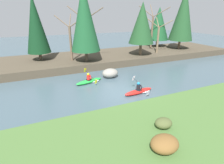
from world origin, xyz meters
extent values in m
plane|color=#425660|center=(0.00, 0.00, 0.00)|extent=(90.00, 90.00, 0.00)
cube|color=#476B33|center=(0.00, -6.50, 0.34)|extent=(44.00, 7.17, 0.68)
cube|color=#4C4233|center=(0.00, 10.49, 0.43)|extent=(44.00, 8.13, 0.86)
cylinder|color=brown|center=(-5.69, 10.81, 1.31)|extent=(0.36, 0.36, 0.91)
cone|color=#0F3319|center=(-5.69, 10.81, 5.00)|extent=(2.67, 2.67, 6.45)
cylinder|color=brown|center=(-0.71, 7.99, 1.49)|extent=(0.36, 0.36, 1.26)
cone|color=#194C28|center=(-0.71, 7.99, 5.70)|extent=(3.31, 3.31, 7.18)
cylinder|color=brown|center=(6.91, 8.33, 1.65)|extent=(0.36, 0.36, 1.59)
cone|color=#1E4723|center=(6.91, 8.33, 5.01)|extent=(3.30, 3.30, 5.12)
cylinder|color=brown|center=(13.26, 13.16, 1.40)|extent=(0.36, 0.36, 1.09)
cone|color=#194C28|center=(13.26, 13.16, 4.56)|extent=(3.62, 3.62, 5.21)
cylinder|color=brown|center=(15.08, 9.83, 1.53)|extent=(0.36, 0.36, 1.35)
cone|color=#1E4723|center=(15.08, 9.83, 5.97)|extent=(3.62, 3.62, 7.54)
cylinder|color=brown|center=(-2.21, 9.12, 2.85)|extent=(0.28, 0.28, 3.98)
cylinder|color=brown|center=(-2.90, 9.70, 5.32)|extent=(1.49, 1.28, 1.35)
cylinder|color=brown|center=(-1.48, 8.51, 5.24)|extent=(1.57, 1.34, 1.19)
cylinder|color=brown|center=(-1.92, 9.91, 5.39)|extent=(0.70, 1.68, 1.49)
cylinder|color=brown|center=(-0.37, 9.11, 3.24)|extent=(0.28, 0.28, 4.76)
cylinder|color=brown|center=(-1.19, 9.80, 6.21)|extent=(1.76, 1.50, 1.59)
cylinder|color=brown|center=(0.50, 8.38, 6.12)|extent=(1.85, 1.58, 1.40)
cylinder|color=brown|center=(-0.03, 10.05, 6.30)|extent=(0.81, 1.99, 1.77)
cylinder|color=#7A664C|center=(9.84, 8.56, 2.67)|extent=(0.28, 0.28, 3.63)
cylinder|color=#7A664C|center=(9.21, 9.09, 4.91)|extent=(1.37, 1.18, 1.24)
cylinder|color=#7A664C|center=(10.50, 8.00, 4.84)|extent=(1.44, 1.23, 1.09)
cylinder|color=#7A664C|center=(10.10, 9.28, 4.98)|extent=(0.65, 1.54, 1.37)
cylinder|color=brown|center=(10.96, 11.65, 3.34)|extent=(0.28, 0.28, 4.97)
cylinder|color=brown|center=(10.10, 12.37, 6.46)|extent=(1.83, 1.56, 1.66)
cylinder|color=brown|center=(11.87, 10.89, 6.36)|extent=(1.93, 1.64, 1.46)
cylinder|color=brown|center=(11.32, 12.63, 6.55)|extent=(0.84, 2.07, 1.84)
ellipsoid|color=brown|center=(-1.58, -7.26, 1.03)|extent=(1.26, 1.05, 0.68)
ellipsoid|color=#4C562D|center=(-0.56, -5.93, 0.93)|extent=(0.92, 0.77, 0.50)
ellipsoid|color=red|center=(1.23, -0.66, 0.17)|extent=(2.75, 0.93, 0.34)
cone|color=red|center=(2.46, -0.51, 0.19)|extent=(0.37, 0.24, 0.20)
cylinder|color=black|center=(1.18, -0.67, 0.31)|extent=(0.54, 0.54, 0.08)
cylinder|color=black|center=(1.18, -0.67, 0.56)|extent=(0.33, 0.33, 0.42)
sphere|color=#1E89D1|center=(1.18, -0.67, 0.89)|extent=(0.26, 0.26, 0.23)
cylinder|color=black|center=(1.25, -0.42, 0.65)|extent=(0.12, 0.23, 0.35)
cylinder|color=black|center=(1.30, -0.89, 0.65)|extent=(0.12, 0.23, 0.35)
cylinder|color=black|center=(1.40, -0.64, 0.69)|extent=(0.27, 1.90, 0.65)
cube|color=white|center=(1.29, 0.31, 1.00)|extent=(0.22, 0.18, 0.41)
cube|color=white|center=(1.52, -1.58, 0.38)|extent=(0.22, 0.18, 0.41)
ellipsoid|color=white|center=(1.77, -0.59, 0.09)|extent=(1.18, 0.83, 0.18)
ellipsoid|color=green|center=(-1.87, 3.21, 0.17)|extent=(2.76, 1.27, 0.34)
cone|color=green|center=(-0.67, 3.53, 0.19)|extent=(0.39, 0.28, 0.20)
cylinder|color=black|center=(-1.91, 3.20, 0.31)|extent=(0.59, 0.59, 0.08)
cylinder|color=red|center=(-1.91, 3.20, 0.56)|extent=(0.37, 0.37, 0.42)
sphere|color=yellow|center=(-1.91, 3.20, 0.89)|extent=(0.28, 0.28, 0.23)
cylinder|color=red|center=(-1.88, 3.45, 0.65)|extent=(0.14, 0.24, 0.35)
cylinder|color=red|center=(-1.76, 2.99, 0.65)|extent=(0.14, 0.24, 0.35)
cylinder|color=black|center=(-1.69, 3.26, 0.69)|extent=(0.53, 1.86, 0.65)
cube|color=yellow|center=(-1.94, 4.17, 1.00)|extent=(0.23, 0.20, 0.41)
cube|color=yellow|center=(-1.45, 2.34, 0.38)|extent=(0.23, 0.20, 0.41)
ellipsoid|color=white|center=(-1.33, 3.35, 0.09)|extent=(1.24, 0.96, 0.18)
ellipsoid|color=gray|center=(0.57, 3.83, 0.47)|extent=(1.65, 1.29, 0.93)
camera|label=1|loc=(-5.96, -11.80, 6.17)|focal=28.00mm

